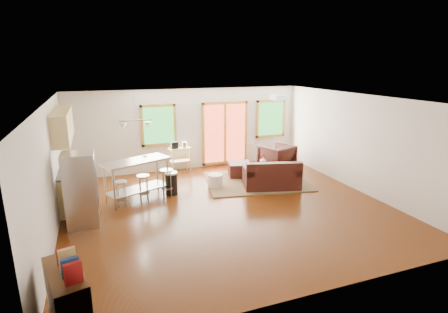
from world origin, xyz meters
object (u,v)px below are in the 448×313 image
object	(u,v)px
loveseat	(272,177)
rug	(256,181)
ottoman	(239,169)
kitchen_cart	(179,151)
refrigerator	(81,190)
coffee_table	(262,169)
armchair	(277,156)
island	(137,173)

from	to	relation	value
loveseat	rug	bearing A→B (deg)	119.59
rug	ottoman	distance (m)	0.72
ottoman	rug	bearing A→B (deg)	-65.60
rug	kitchen_cart	xyz separation A→B (m)	(-1.91, 1.69, 0.67)
refrigerator	kitchen_cart	bearing A→B (deg)	48.19
loveseat	coffee_table	world-z (taller)	loveseat
rug	refrigerator	size ratio (longest dim) A/B	1.80
rug	armchair	world-z (taller)	armchair
loveseat	island	bearing A→B (deg)	-171.32
island	ottoman	bearing A→B (deg)	14.89
loveseat	kitchen_cart	world-z (taller)	kitchen_cart
armchair	refrigerator	xyz separation A→B (m)	(-5.76, -2.07, 0.32)
ottoman	refrigerator	distance (m)	4.84
coffee_table	armchair	distance (m)	1.04
loveseat	coffee_table	distance (m)	0.78
island	kitchen_cart	world-z (taller)	island
loveseat	refrigerator	size ratio (longest dim) A/B	1.06
loveseat	ottoman	bearing A→B (deg)	124.87
coffee_table	kitchen_cart	size ratio (longest dim) A/B	1.07
refrigerator	kitchen_cart	xyz separation A→B (m)	(2.79, 2.98, -0.11)
coffee_table	refrigerator	world-z (taller)	refrigerator
loveseat	refrigerator	distance (m)	4.92
coffee_table	refrigerator	distance (m)	5.18
rug	loveseat	size ratio (longest dim) A/B	1.70
refrigerator	loveseat	bearing A→B (deg)	9.06
coffee_table	armchair	size ratio (longest dim) A/B	1.13
rug	refrigerator	distance (m)	4.93
rug	loveseat	distance (m)	0.71
coffee_table	kitchen_cart	distance (m)	2.68
rug	armchair	size ratio (longest dim) A/B	3.04
armchair	ottoman	world-z (taller)	armchair
coffee_table	ottoman	distance (m)	0.74
loveseat	ottoman	world-z (taller)	loveseat
rug	armchair	xyz separation A→B (m)	(1.07, 0.78, 0.46)
ottoman	island	size ratio (longest dim) A/B	0.37
coffee_table	refrigerator	size ratio (longest dim) A/B	0.67
ottoman	refrigerator	xyz separation A→B (m)	(-4.41, -1.92, 0.58)
rug	loveseat	xyz separation A→B (m)	(0.16, -0.62, 0.31)
armchair	refrigerator	world-z (taller)	refrigerator
armchair	refrigerator	bearing A→B (deg)	1.16
kitchen_cart	ottoman	bearing A→B (deg)	-33.16
armchair	rug	bearing A→B (deg)	17.52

